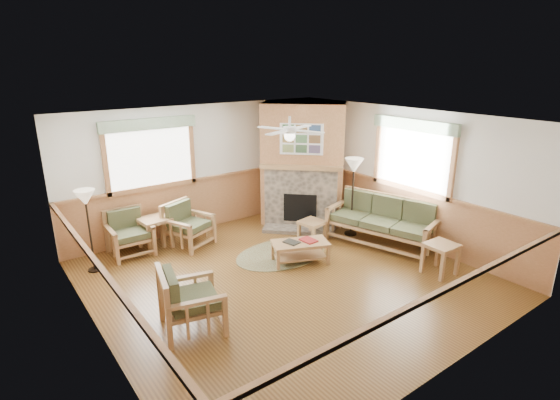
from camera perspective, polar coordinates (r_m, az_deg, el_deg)
floor at (r=7.61m, az=0.73°, el=-10.17°), size 6.00×6.00×0.01m
ceiling at (r=6.78m, az=0.82°, el=10.46°), size 6.00×6.00×0.01m
wall_back at (r=9.55m, az=-10.23°, el=4.10°), size 6.00×0.02×2.70m
wall_front at (r=5.20m, az=21.48°, el=-8.76°), size 6.00×0.02×2.70m
wall_left at (r=5.89m, az=-23.29°, el=-5.86°), size 0.02×6.00×2.70m
wall_right at (r=9.14m, az=15.93°, el=3.09°), size 0.02×6.00×2.70m
wainscot at (r=7.37m, az=0.75°, el=-6.36°), size 6.00×6.00×1.10m
fireplace at (r=9.86m, az=3.04°, el=4.79°), size 3.11×3.11×2.70m
window_back at (r=8.88m, az=-16.97°, el=10.35°), size 1.90×0.16×1.50m
window_right at (r=8.78m, az=17.46°, el=10.23°), size 0.16×1.90×1.50m
ceiling_fan at (r=7.20m, az=1.28°, el=10.57°), size 1.59×1.59×0.36m
sofa at (r=8.95m, az=13.10°, el=-2.82°), size 2.27×1.43×0.97m
armchair_back_left at (r=8.80m, az=-19.06°, el=-4.14°), size 0.77×0.77×0.85m
armchair_back_right at (r=8.90m, az=-11.87°, el=-3.18°), size 1.02×1.02×0.87m
armchair_left at (r=6.23m, az=-11.49°, el=-12.60°), size 0.97×0.97×0.90m
coffee_table at (r=8.08m, az=2.66°, el=-6.83°), size 1.13×0.86×0.40m
end_table_chairs at (r=8.98m, az=-15.95°, el=-4.16°), size 0.60×0.58×0.63m
end_table_sofa at (r=8.13m, az=20.18°, el=-7.22°), size 0.51×0.49×0.56m
footstool at (r=9.10m, az=4.20°, el=-3.95°), size 0.54×0.54×0.40m
braided_rug at (r=8.48m, az=0.18°, el=-7.03°), size 1.97×1.97×0.01m
floor_lamp_left at (r=8.24m, az=-23.60°, el=-3.74°), size 0.37×0.37×1.50m
floor_lamp_right at (r=9.25m, az=9.44°, el=0.39°), size 0.46×0.46×1.67m
book_red at (r=8.04m, az=3.74°, el=-5.17°), size 0.24×0.31×0.03m
book_dark at (r=7.95m, az=1.52°, el=-5.44°), size 0.26×0.31×0.03m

